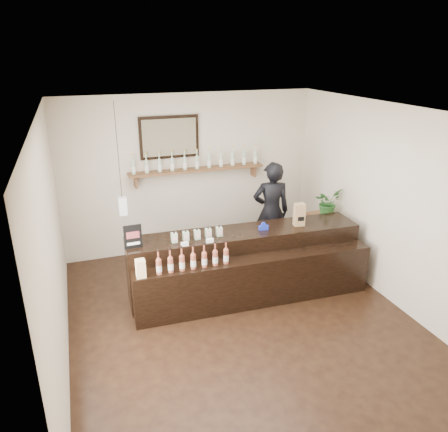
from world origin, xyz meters
name	(u,v)px	position (x,y,z in m)	size (l,w,h in m)	color
ground	(240,317)	(0.00, 0.00, 0.00)	(5.00, 5.00, 0.00)	black
room_shell	(241,201)	(0.00, 0.00, 1.70)	(5.00, 5.00, 5.00)	beige
back_wall_decor	(183,156)	(-0.15, 2.37, 1.76)	(2.66, 0.96, 1.69)	brown
counter	(247,266)	(0.34, 0.57, 0.46)	(3.50, 1.05, 1.13)	black
promo_sign	(133,237)	(-1.29, 0.63, 1.14)	(0.24, 0.03, 0.33)	black
paper_bag	(299,215)	(1.19, 0.63, 1.14)	(0.17, 0.14, 0.34)	#977749
tape_dispenser	(264,227)	(0.62, 0.65, 1.02)	(0.14, 0.06, 0.12)	#1729A7
side_cabinet	(324,238)	(2.00, 1.14, 0.42)	(0.47, 0.61, 0.84)	brown
potted_plant	(328,202)	(2.00, 1.14, 1.08)	(0.43, 0.37, 0.48)	#285D25
shopkeeper	(271,205)	(1.16, 1.55, 0.99)	(0.72, 0.47, 1.97)	black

